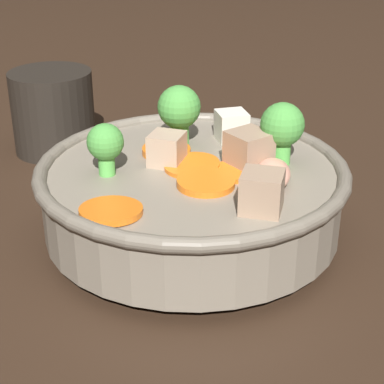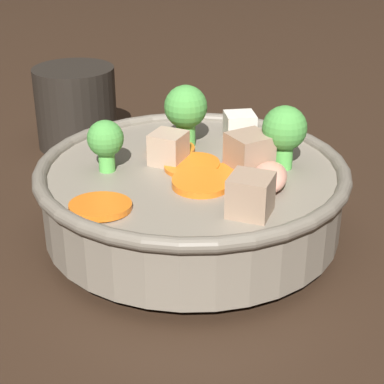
% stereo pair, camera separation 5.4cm
% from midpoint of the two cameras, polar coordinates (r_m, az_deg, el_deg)
% --- Properties ---
extents(ground_plane, '(3.00, 3.00, 0.00)m').
position_cam_midpoint_polar(ground_plane, '(0.56, -2.77, -3.97)').
color(ground_plane, black).
extents(stirfry_bowl, '(0.26, 0.26, 0.12)m').
position_cam_midpoint_polar(stirfry_bowl, '(0.54, -2.78, 0.19)').
color(stirfry_bowl, slate).
rests_on(stirfry_bowl, ground_plane).
extents(dark_mug, '(0.12, 0.09, 0.09)m').
position_cam_midpoint_polar(dark_mug, '(0.75, -14.28, 6.94)').
color(dark_mug, black).
rests_on(dark_mug, ground_plane).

